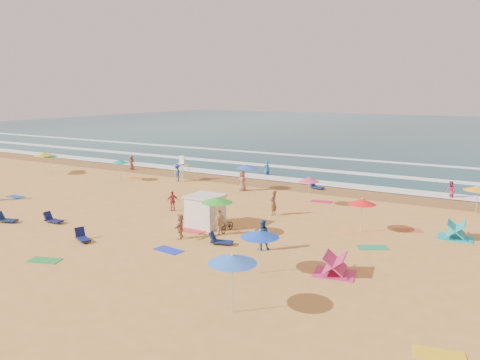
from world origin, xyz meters
The scene contains 13 objects.
ground centered at (0.00, 0.00, 0.00)m, with size 220.00×220.00×0.00m, color gold.
ocean centered at (0.00, 84.00, 0.00)m, with size 220.00×140.00×0.18m, color #0C4756.
wet_sand centered at (0.00, 12.50, 0.01)m, with size 220.00×220.00×0.00m, color olive.
surf_foam centered at (0.00, 21.32, 0.10)m, with size 200.00×18.70×0.05m.
cabana centered at (2.39, -2.56, 1.00)m, with size 2.00×2.00×2.00m, color silver.
cabana_roof centered at (2.39, -2.56, 2.06)m, with size 2.20×2.20×0.12m, color silver.
bicycle centered at (4.29, -2.86, 0.40)m, with size 0.54×1.54×0.81m, color black.
lifeguard_stand centered at (-8.81, 9.73, 1.05)m, with size 1.20×1.20×2.10m, color white, non-canonical shape.
beach_umbrellas centered at (1.23, 0.36, 2.08)m, with size 54.41×24.25×0.77m.
loungers centered at (4.17, -3.12, 0.17)m, with size 46.93×22.38×0.34m.
towels centered at (0.71, -2.86, 0.01)m, with size 39.04×21.65×0.03m.
popup_tents centered at (14.84, -1.62, 0.60)m, with size 6.70×11.04×1.20m.
beachgoers centered at (2.27, 4.31, 0.84)m, with size 44.44×28.02×2.11m.
Camera 1 is at (19.45, -27.42, 8.91)m, focal length 35.00 mm.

